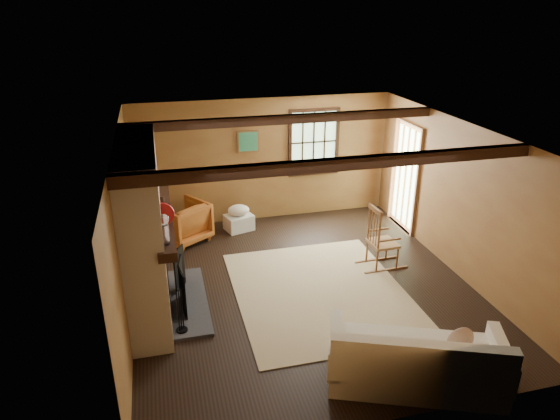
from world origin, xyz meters
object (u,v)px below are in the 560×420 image
object	(u,v)px
sofa	(416,363)
armchair	(183,222)
fireplace	(146,238)
rocking_chair	(381,241)
laundry_basket	(239,222)

from	to	relation	value
sofa	armchair	distance (m)	4.95
fireplace	armchair	xyz separation A→B (m)	(0.58, 2.08, -0.74)
armchair	sofa	bearing A→B (deg)	83.93
rocking_chair	sofa	xyz separation A→B (m)	(-0.77, -2.64, -0.17)
sofa	laundry_basket	xyz separation A→B (m)	(-1.23, 4.60, -0.13)
rocking_chair	sofa	distance (m)	2.75
sofa	laundry_basket	distance (m)	4.76
rocking_chair	armchair	size ratio (longest dim) A/B	1.33
fireplace	laundry_basket	xyz separation A→B (m)	(1.63, 2.29, -0.95)
rocking_chair	armchair	world-z (taller)	rocking_chair
fireplace	rocking_chair	distance (m)	3.70
fireplace	sofa	size ratio (longest dim) A/B	1.13
sofa	armchair	xyz separation A→B (m)	(-2.28, 4.39, 0.09)
laundry_basket	fireplace	bearing A→B (deg)	-125.41
fireplace	sofa	bearing A→B (deg)	-38.95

